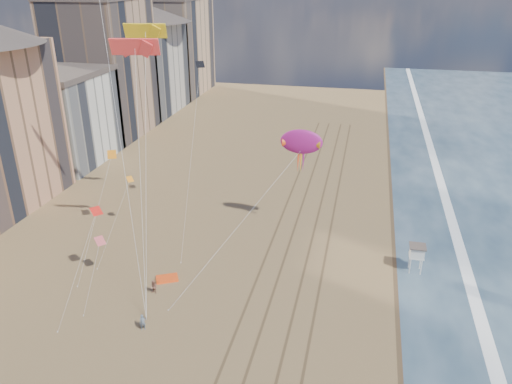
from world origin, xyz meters
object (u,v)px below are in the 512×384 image
at_px(lifeguard_stand, 417,252).
at_px(grounded_kite, 167,278).
at_px(show_kite, 301,142).
at_px(kite_flyer_b, 154,287).
at_px(kite_flyer_a, 143,322).

relative_size(lifeguard_stand, grounded_kite, 1.39).
height_order(lifeguard_stand, show_kite, show_kite).
bearing_deg(kite_flyer_b, show_kite, 67.97).
distance_m(show_kite, kite_flyer_a, 29.24).
distance_m(lifeguard_stand, grounded_kite, 29.80).
xyz_separation_m(lifeguard_stand, kite_flyer_b, (-28.85, -11.25, -1.84)).
relative_size(show_kite, kite_flyer_b, 15.27).
xyz_separation_m(show_kite, kite_flyer_b, (-13.72, -17.45, -12.42)).
bearing_deg(kite_flyer_a, grounded_kite, 70.58).
height_order(lifeguard_stand, grounded_kite, lifeguard_stand).
distance_m(grounded_kite, kite_flyer_a, 9.01).
relative_size(kite_flyer_a, kite_flyer_b, 1.04).
distance_m(lifeguard_stand, show_kite, 19.48).
distance_m(grounded_kite, kite_flyer_b, 3.03).
xyz_separation_m(kite_flyer_a, kite_flyer_b, (-1.39, 5.99, -0.04)).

